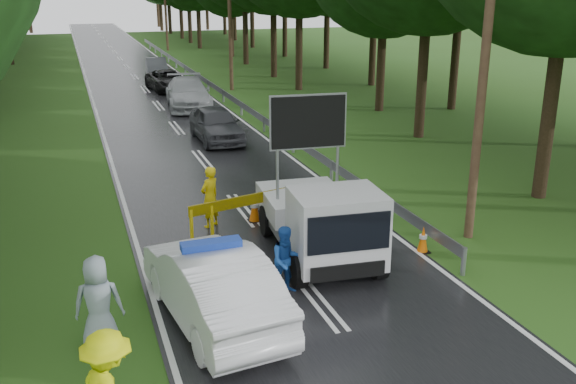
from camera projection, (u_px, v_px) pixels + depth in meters
name	position (u px, v px, depth m)	size (l,w,h in m)	color
ground	(316.00, 299.00, 13.93)	(160.00, 160.00, 0.00)	#2A4C15
road	(145.00, 89.00, 40.87)	(7.00, 140.00, 0.02)	black
guardrail	(203.00, 79.00, 41.55)	(0.12, 60.06, 0.70)	gray
utility_pole_near	(486.00, 46.00, 15.74)	(1.40, 0.24, 10.00)	#422A1E
utility_pole_mid	(230.00, 7.00, 39.10)	(1.40, 0.24, 10.00)	#422A1E
police_sedan	(213.00, 285.00, 12.82)	(2.28, 4.98, 1.74)	white
work_truck	(321.00, 219.00, 15.64)	(2.51, 5.00, 3.86)	gray
barrier	(241.00, 207.00, 16.82)	(2.91, 0.78, 1.23)	yellow
officer	(210.00, 197.00, 17.77)	(0.64, 0.42, 1.75)	yellow
civilian	(287.00, 260.00, 13.98)	(0.76, 0.59, 1.56)	#194BA5
bystander_right	(99.00, 304.00, 11.80)	(0.91, 0.59, 1.85)	#8596A0
queue_car_first	(216.00, 124.00, 27.50)	(1.75, 4.35, 1.48)	#38393F
queue_car_second	(188.00, 93.00, 34.72)	(2.24, 5.52, 1.60)	#9EA1A5
queue_car_third	(168.00, 80.00, 40.26)	(2.12, 4.60, 1.28)	black
queue_car_fourth	(157.00, 67.00, 46.19)	(1.41, 4.04, 1.33)	#45494D
cone_near_left	(204.00, 326.00, 12.09)	(0.37, 0.37, 0.79)	black
cone_center	(272.00, 292.00, 13.51)	(0.34, 0.34, 0.72)	black
cone_far	(255.00, 208.00, 18.31)	(0.39, 0.39, 0.82)	black
cone_left_mid	(175.00, 277.00, 14.09)	(0.39, 0.39, 0.82)	black
cone_right	(423.00, 240.00, 16.25)	(0.33, 0.33, 0.70)	black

